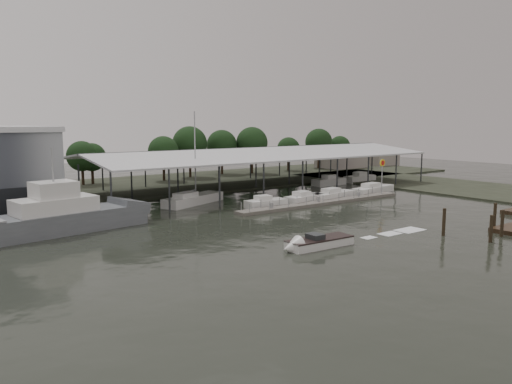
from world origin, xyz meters
TOP-DOWN VIEW (x-y plane):
  - ground at (0.00, 0.00)m, footprint 200.00×200.00m
  - land_strip_far at (0.00, 42.00)m, footprint 140.00×30.00m
  - land_strip_east at (45.00, 10.00)m, footprint 20.00×60.00m
  - covered_boat_shed at (17.00, 28.00)m, footprint 58.24×24.00m
  - floating_dock at (15.00, 10.00)m, footprint 28.00×2.00m
  - shell_fuel_sign at (27.00, 9.99)m, footprint 1.10×0.18m
  - distant_commercial_buildings at (59.03, 44.69)m, footprint 22.00×8.00m
  - grey_trawler at (-17.96, 13.24)m, footprint 17.48×6.84m
  - white_sailboat at (0.66, 20.40)m, footprint 10.55×6.31m
  - speedboat_underway at (-2.45, -6.68)m, footprint 18.20×2.95m
  - moored_cruiser_0 at (6.85, 12.31)m, footprint 5.65×2.71m
  - moored_cruiser_1 at (13.51, 12.32)m, footprint 6.59×3.19m
  - moored_cruiser_2 at (19.01, 12.15)m, footprint 7.98×3.26m
  - moored_cruiser_3 at (28.24, 12.74)m, footprint 9.56×3.78m
  - mooring_pilings at (14.29, -14.99)m, footprint 7.08×8.31m
  - horizon_tree_line at (25.25, 47.68)m, footprint 66.44×9.48m

SIDE VIEW (x-z plane):
  - ground at x=0.00m, z-range 0.00..0.00m
  - land_strip_far at x=0.00m, z-range -0.05..0.25m
  - land_strip_east at x=45.00m, z-range -0.05..0.25m
  - floating_dock at x=15.00m, z-range -0.50..0.90m
  - speedboat_underway at x=-2.45m, z-range -0.61..1.39m
  - moored_cruiser_2 at x=19.01m, z-range -0.24..1.46m
  - moored_cruiser_0 at x=6.85m, z-range -0.24..1.46m
  - moored_cruiser_1 at x=13.51m, z-range -0.24..1.46m
  - moored_cruiser_3 at x=28.24m, z-range -0.24..1.46m
  - white_sailboat at x=0.66m, z-range -5.67..6.96m
  - mooring_pilings at x=14.29m, z-range -0.76..2.95m
  - grey_trawler at x=-17.96m, z-range -2.84..6.00m
  - distant_commercial_buildings at x=59.03m, z-range -0.16..3.84m
  - shell_fuel_sign at x=27.00m, z-range 1.15..6.70m
  - horizon_tree_line at x=25.25m, z-range 0.91..11.12m
  - covered_boat_shed at x=17.00m, z-range 2.65..9.61m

